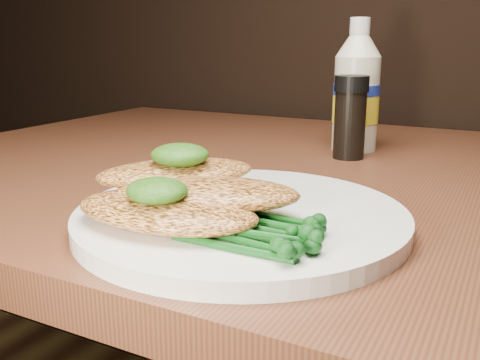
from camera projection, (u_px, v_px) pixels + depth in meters
The scene contains 9 objects.
plate at pixel (241, 217), 0.48m from camera, with size 0.30×0.30×0.02m, color white.
chicken_front at pixel (166, 211), 0.43m from camera, with size 0.16×0.09×0.03m, color #F69A4E.
chicken_mid at pixel (207, 193), 0.45m from camera, with size 0.16×0.08×0.02m, color #F69A4E.
chicken_back at pixel (176, 173), 0.49m from camera, with size 0.15×0.07×0.02m, color #F69A4E.
pesto_front at pixel (157, 190), 0.42m from camera, with size 0.05×0.05×0.02m, color #0D3808.
pesto_back at pixel (180, 155), 0.48m from camera, with size 0.05×0.05×0.02m, color #0D3808.
broccolini_bundle at pixel (251, 224), 0.41m from camera, with size 0.14×0.10×0.02m, color #104A14, non-canonical shape.
mayo_bottle at pixel (357, 85), 0.79m from camera, with size 0.07×0.07×0.19m, color beige, non-canonical shape.
pepper_grinder at pixel (350, 118), 0.74m from camera, with size 0.05×0.05×0.11m, color black, non-canonical shape.
Camera 1 is at (0.22, 0.40, 0.91)m, focal length 40.13 mm.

